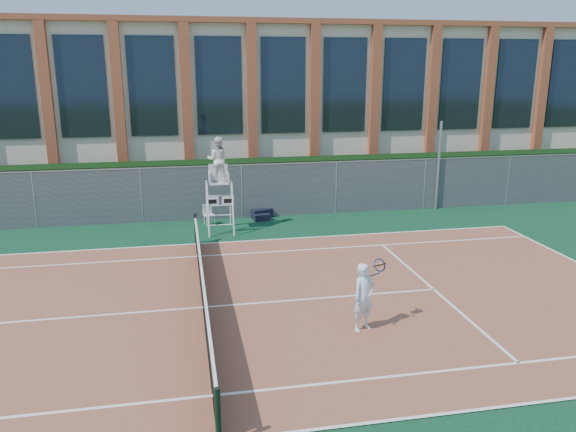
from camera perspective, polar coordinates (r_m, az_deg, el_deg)
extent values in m
plane|color=#233814|center=(14.92, -8.57, -9.26)|extent=(120.00, 120.00, 0.00)
cube|color=#0B331D|center=(15.84, -8.73, -7.78)|extent=(36.00, 20.00, 0.01)
cube|color=brown|center=(14.92, -8.57, -9.19)|extent=(23.77, 10.97, 0.02)
cylinder|color=black|center=(9.75, -7.11, -19.71)|extent=(0.10, 0.10, 1.10)
cylinder|color=black|center=(20.01, -9.36, -1.29)|extent=(0.10, 0.10, 1.10)
cube|color=black|center=(14.74, -8.64, -7.63)|extent=(0.03, 11.00, 0.86)
cube|color=white|center=(14.57, -8.71, -5.98)|extent=(0.06, 11.20, 0.07)
cube|color=black|center=(24.15, -9.75, 2.84)|extent=(40.00, 1.40, 2.20)
cube|color=beige|center=(31.69, -10.36, 10.96)|extent=(44.00, 10.00, 8.00)
cube|color=brown|center=(31.69, -10.72, 18.37)|extent=(45.00, 10.60, 0.25)
cylinder|color=#9EA0A5|center=(25.20, 15.03, 4.95)|extent=(0.12, 0.12, 3.84)
cylinder|color=white|center=(20.78, -8.10, 0.51)|extent=(0.06, 0.54, 1.98)
cylinder|color=white|center=(20.84, -5.60, 0.63)|extent=(0.06, 0.54, 1.98)
cylinder|color=white|center=(21.76, -8.25, 1.16)|extent=(0.06, 0.54, 1.98)
cylinder|color=white|center=(21.82, -5.86, 1.27)|extent=(0.06, 0.54, 1.98)
cube|color=white|center=(21.09, -7.03, 3.37)|extent=(0.71, 0.61, 0.06)
cube|color=white|center=(21.30, -7.12, 4.45)|extent=(0.71, 0.05, 0.61)
cube|color=white|center=(20.81, -7.68, 1.48)|extent=(0.45, 0.03, 0.34)
cube|color=white|center=(20.84, -6.12, 1.55)|extent=(0.45, 0.03, 0.34)
imported|color=white|center=(20.98, -7.12, 5.71)|extent=(0.93, 0.79, 1.67)
cube|color=silver|center=(22.33, -8.01, 0.09)|extent=(0.49, 0.49, 0.04)
cube|color=silver|center=(22.43, -8.21, 0.72)|extent=(0.37, 0.17, 0.40)
cylinder|color=silver|center=(22.19, -8.19, -0.56)|extent=(0.03, 0.03, 0.38)
cylinder|color=silver|center=(22.31, -7.47, -0.46)|extent=(0.03, 0.03, 0.38)
cylinder|color=silver|center=(22.46, -8.51, -0.39)|extent=(0.03, 0.03, 0.38)
cylinder|color=silver|center=(22.58, -7.79, -0.28)|extent=(0.03, 0.03, 0.38)
cube|color=black|center=(23.21, -2.64, 0.25)|extent=(0.93, 0.63, 0.37)
cube|color=black|center=(22.82, -2.66, -0.14)|extent=(0.70, 0.41, 0.26)
imported|color=silver|center=(13.38, 7.70, -8.17)|extent=(0.71, 0.60, 1.64)
torus|color=navy|center=(13.46, 9.29, -4.94)|extent=(0.38, 0.30, 0.30)
sphere|color=#CCE533|center=(13.67, 9.42, -4.86)|extent=(0.07, 0.07, 0.07)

